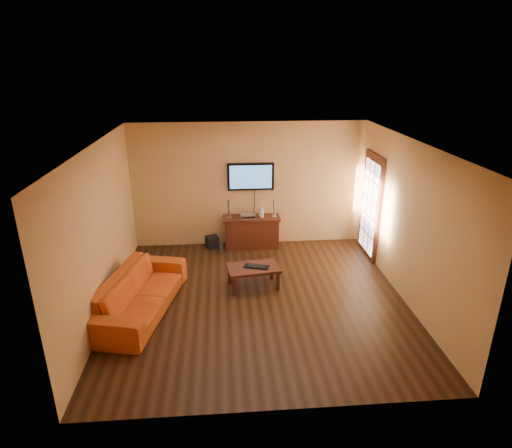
{
  "coord_description": "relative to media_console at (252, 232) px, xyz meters",
  "views": [
    {
      "loc": [
        -0.57,
        -6.4,
        3.88
      ],
      "look_at": [
        0.02,
        0.8,
        1.1
      ],
      "focal_mm": 30.0,
      "sensor_mm": 36.0,
      "label": 1
    }
  ],
  "objects": [
    {
      "name": "game_console",
      "position": [
        0.21,
        0.0,
        0.45
      ],
      "size": [
        0.09,
        0.15,
        0.21
      ],
      "primitive_type": "cube",
      "rotation": [
        0.0,
        0.0,
        0.36
      ],
      "color": "white",
      "rests_on": "media_console"
    },
    {
      "name": "room_walls",
      "position": [
        -0.04,
        -1.63,
        1.34
      ],
      "size": [
        5.0,
        5.0,
        5.0
      ],
      "color": "tan",
      "rests_on": "ground"
    },
    {
      "name": "sofa",
      "position": [
        -2.0,
        -2.43,
        0.09
      ],
      "size": [
        1.14,
        2.35,
        0.88
      ],
      "primitive_type": "imported",
      "rotation": [
        0.0,
        0.0,
        1.35
      ],
      "color": "#C34A15",
      "rests_on": "ground"
    },
    {
      "name": "french_door",
      "position": [
        2.42,
        -0.56,
        0.7
      ],
      "size": [
        0.07,
        1.02,
        2.22
      ],
      "color": "#3B170D",
      "rests_on": "ground"
    },
    {
      "name": "coffee_table",
      "position": [
        -0.1,
        -1.79,
        -0.01
      ],
      "size": [
        0.99,
        0.69,
        0.4
      ],
      "color": "#3B170D",
      "rests_on": "ground"
    },
    {
      "name": "speaker_right",
      "position": [
        0.49,
        -0.0,
        0.51
      ],
      "size": [
        0.1,
        0.1,
        0.36
      ],
      "color": "silver",
      "rests_on": "media_console"
    },
    {
      "name": "media_console",
      "position": [
        0.0,
        0.0,
        0.0
      ],
      "size": [
        1.22,
        0.47,
        0.7
      ],
      "color": "#3B170D",
      "rests_on": "ground"
    },
    {
      "name": "bottle",
      "position": [
        -0.67,
        -0.28,
        -0.25
      ],
      "size": [
        0.07,
        0.07,
        0.22
      ],
      "color": "white",
      "rests_on": "ground"
    },
    {
      "name": "ground_plane",
      "position": [
        -0.04,
        -2.26,
        -0.35
      ],
      "size": [
        5.0,
        5.0,
        0.0
      ],
      "primitive_type": "plane",
      "color": "black",
      "rests_on": "ground"
    },
    {
      "name": "keyboard",
      "position": [
        -0.04,
        -1.8,
        0.06
      ],
      "size": [
        0.48,
        0.29,
        0.03
      ],
      "color": "black",
      "rests_on": "coffee_table"
    },
    {
      "name": "subwoofer",
      "position": [
        -0.87,
        0.05,
        -0.23
      ],
      "size": [
        0.32,
        0.32,
        0.25
      ],
      "primitive_type": "cube",
      "rotation": [
        0.0,
        0.0,
        0.32
      ],
      "color": "black",
      "rests_on": "ground"
    },
    {
      "name": "speaker_left",
      "position": [
        -0.48,
        0.02,
        0.53
      ],
      "size": [
        0.11,
        0.11,
        0.39
      ],
      "color": "silver",
      "rests_on": "media_console"
    },
    {
      "name": "television",
      "position": [
        0.0,
        0.19,
        1.2
      ],
      "size": [
        1.0,
        0.08,
        0.59
      ],
      "color": "black",
      "rests_on": "ground"
    },
    {
      "name": "av_receiver",
      "position": [
        -0.07,
        -0.01,
        0.38
      ],
      "size": [
        0.33,
        0.24,
        0.07
      ],
      "primitive_type": "cube",
      "rotation": [
        0.0,
        0.0,
        0.02
      ],
      "color": "silver",
      "rests_on": "media_console"
    }
  ]
}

